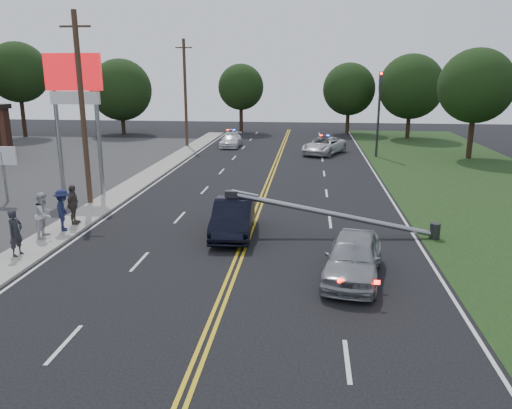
# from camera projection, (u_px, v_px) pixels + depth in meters

# --- Properties ---
(ground) EXTENTS (120.00, 120.00, 0.00)m
(ground) POSITION_uv_depth(u_px,v_px,m) (216.00, 316.00, 14.74)
(ground) COLOR black
(ground) RESTS_ON ground
(sidewalk) EXTENTS (1.80, 70.00, 0.12)m
(sidewalk) POSITION_uv_depth(u_px,v_px,m) (89.00, 214.00, 25.21)
(sidewalk) COLOR #9B978C
(sidewalk) RESTS_ON ground
(centerline_yellow) EXTENTS (0.36, 80.00, 0.00)m
(centerline_yellow) POSITION_uv_depth(u_px,v_px,m) (254.00, 220.00, 24.35)
(centerline_yellow) COLOR gold
(centerline_yellow) RESTS_ON ground
(pylon_sign) EXTENTS (3.20, 0.35, 8.00)m
(pylon_sign) POSITION_uv_depth(u_px,v_px,m) (74.00, 91.00, 27.75)
(pylon_sign) COLOR gray
(pylon_sign) RESTS_ON ground
(small_sign) EXTENTS (1.60, 0.14, 3.10)m
(small_sign) POSITION_uv_depth(u_px,v_px,m) (3.00, 161.00, 27.13)
(small_sign) COLOR gray
(small_sign) RESTS_ON ground
(traffic_signal) EXTENTS (0.28, 0.41, 7.05)m
(traffic_signal) POSITION_uv_depth(u_px,v_px,m) (379.00, 107.00, 41.63)
(traffic_signal) COLOR #2D2D30
(traffic_signal) RESTS_ON ground
(fallen_streetlight) EXTENTS (9.36, 0.44, 1.91)m
(fallen_streetlight) POSITION_uv_depth(u_px,v_px,m) (344.00, 216.00, 21.76)
(fallen_streetlight) COLOR #2D2D30
(fallen_streetlight) RESTS_ON ground
(utility_pole_mid) EXTENTS (1.60, 0.28, 10.00)m
(utility_pole_mid) POSITION_uv_depth(u_px,v_px,m) (82.00, 110.00, 25.93)
(utility_pole_mid) COLOR #382619
(utility_pole_mid) RESTS_ON ground
(utility_pole_far) EXTENTS (1.60, 0.28, 10.00)m
(utility_pole_far) POSITION_uv_depth(u_px,v_px,m) (185.00, 93.00, 47.07)
(utility_pole_far) COLOR #382619
(utility_pole_far) RESTS_ON ground
(tree_4) EXTENTS (6.46, 6.46, 10.23)m
(tree_4) POSITION_uv_depth(u_px,v_px,m) (18.00, 72.00, 54.00)
(tree_4) COLOR black
(tree_4) RESTS_ON ground
(tree_5) EXTENTS (6.95, 6.95, 8.53)m
(tree_5) POSITION_uv_depth(u_px,v_px,m) (121.00, 90.00, 56.91)
(tree_5) COLOR black
(tree_5) RESTS_ON ground
(tree_6) EXTENTS (5.34, 5.34, 8.00)m
(tree_6) POSITION_uv_depth(u_px,v_px,m) (241.00, 87.00, 58.64)
(tree_6) COLOR black
(tree_6) RESTS_ON ground
(tree_7) EXTENTS (6.00, 6.00, 8.11)m
(tree_7) POSITION_uv_depth(u_px,v_px,m) (349.00, 89.00, 57.58)
(tree_7) COLOR black
(tree_7) RESTS_ON ground
(tree_8) EXTENTS (6.87, 6.87, 8.95)m
(tree_8) POSITION_uv_depth(u_px,v_px,m) (411.00, 87.00, 53.22)
(tree_8) COLOR black
(tree_8) RESTS_ON ground
(tree_9) EXTENTS (6.01, 6.01, 8.93)m
(tree_9) POSITION_uv_depth(u_px,v_px,m) (476.00, 86.00, 40.33)
(tree_9) COLOR black
(tree_9) RESTS_ON ground
(crashed_sedan) EXTENTS (1.90, 4.82, 1.56)m
(crashed_sedan) POSITION_uv_depth(u_px,v_px,m) (233.00, 218.00, 21.96)
(crashed_sedan) COLOR black
(crashed_sedan) RESTS_ON ground
(waiting_sedan) EXTENTS (2.61, 4.85, 1.57)m
(waiting_sedan) POSITION_uv_depth(u_px,v_px,m) (353.00, 257.00, 17.26)
(waiting_sedan) COLOR #919498
(waiting_sedan) RESTS_ON ground
(emergency_a) EXTENTS (4.44, 5.86, 1.48)m
(emergency_a) POSITION_uv_depth(u_px,v_px,m) (324.00, 146.00, 43.89)
(emergency_a) COLOR silver
(emergency_a) RESTS_ON ground
(emergency_b) EXTENTS (1.78, 4.37, 1.27)m
(emergency_b) POSITION_uv_depth(u_px,v_px,m) (231.00, 140.00, 48.13)
(emergency_b) COLOR silver
(emergency_b) RESTS_ON ground
(bystander_a) EXTENTS (0.54, 0.72, 1.81)m
(bystander_a) POSITION_uv_depth(u_px,v_px,m) (16.00, 233.00, 19.08)
(bystander_a) COLOR #24232B
(bystander_a) RESTS_ON sidewalk
(bystander_b) EXTENTS (0.78, 0.98, 1.95)m
(bystander_b) POSITION_uv_depth(u_px,v_px,m) (44.00, 215.00, 21.29)
(bystander_b) COLOR silver
(bystander_b) RESTS_ON sidewalk
(bystander_c) EXTENTS (1.12, 1.39, 1.89)m
(bystander_c) POSITION_uv_depth(u_px,v_px,m) (63.00, 210.00, 22.12)
(bystander_c) COLOR #1A1F42
(bystander_c) RESTS_ON sidewalk
(bystander_d) EXTENTS (0.53, 1.12, 1.86)m
(bystander_d) POSITION_uv_depth(u_px,v_px,m) (73.00, 204.00, 23.09)
(bystander_d) COLOR #554A44
(bystander_d) RESTS_ON sidewalk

